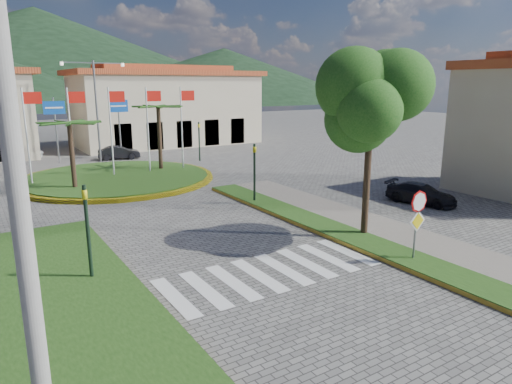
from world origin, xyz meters
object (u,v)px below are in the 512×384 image
white_van (11,152)px  car_side_right (421,194)px  car_dark_b (119,153)px  deciduous_tree (371,111)px  utility_pole (18,197)px  roundabout_island (117,178)px  stop_sign (418,214)px

white_van → car_side_right: size_ratio=1.31×
car_dark_b → car_side_right: car_dark_b is taller
deciduous_tree → utility_pole: (-13.00, -5.00, -0.68)m
car_dark_b → roundabout_island: bearing=176.8°
deciduous_tree → utility_pole: size_ratio=0.76×
roundabout_island → car_side_right: (12.00, -14.74, 0.36)m
utility_pole → car_side_right: 21.18m
stop_sign → car_side_right: bearing=36.7°
utility_pole → white_van: (2.45, 34.75, -3.83)m
roundabout_island → deciduous_tree: deciduous_tree is taller
deciduous_tree → roundabout_island: bearing=107.9°
roundabout_island → deciduous_tree: bearing=-72.1°
car_dark_b → car_side_right: bearing=-143.9°
stop_sign → deciduous_tree: deciduous_tree is taller
stop_sign → car_dark_b: 28.63m
white_van → car_side_right: white_van is taller
white_van → deciduous_tree: bearing=-157.2°
stop_sign → car_dark_b: (-2.24, 28.51, -1.23)m
deciduous_tree → utility_pole: 13.94m
utility_pole → car_dark_b: utility_pole is taller
car_dark_b → stop_sign: bearing=-161.4°
stop_sign → white_van: size_ratio=0.55×
stop_sign → white_van: stop_sign is taller
stop_sign → car_dark_b: size_ratio=0.78×
roundabout_island → deciduous_tree: (5.50, -17.00, 5.01)m
white_van → car_side_right: (17.05, -27.50, -0.14)m
utility_pole → stop_sign: bearing=9.0°
car_side_right → stop_sign: bearing=-158.8°
utility_pole → car_side_right: (19.50, 7.25, -3.97)m
roundabout_island → utility_pole: 23.64m
roundabout_island → white_van: roundabout_island is taller
utility_pole → car_side_right: bearing=20.4°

